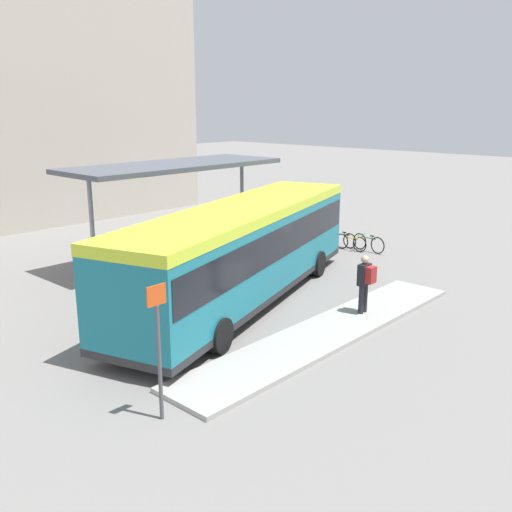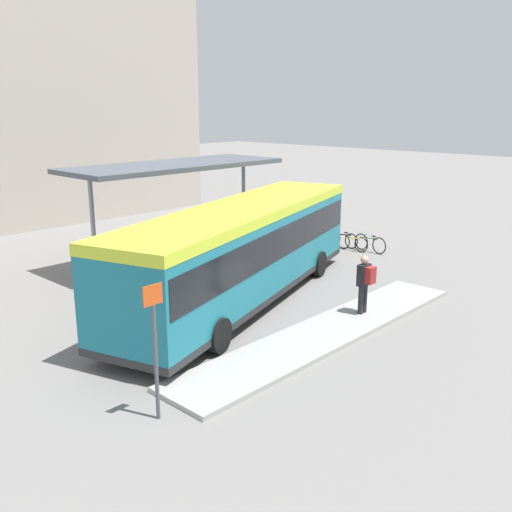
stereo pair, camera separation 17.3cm
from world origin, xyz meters
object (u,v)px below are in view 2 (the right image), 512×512
object	(u,v)px
bicycle_green	(370,243)
platform_sign	(155,346)
bicycle_yellow	(352,243)
bicycle_blue	(343,239)
pedestrian_waiting	(365,281)
potted_planter_near_shelter	(165,271)
city_bus	(243,246)

from	to	relation	value
bicycle_green	platform_sign	bearing A→B (deg)	113.67
bicycle_yellow	bicycle_blue	distance (m)	0.73
pedestrian_waiting	potted_planter_near_shelter	xyz separation A→B (m)	(-2.28, 6.45, -0.49)
potted_planter_near_shelter	bicycle_yellow	bearing A→B (deg)	-10.75
potted_planter_near_shelter	pedestrian_waiting	bearing A→B (deg)	-70.54
potted_planter_near_shelter	bicycle_blue	bearing A→B (deg)	-6.21
bicycle_green	platform_sign	distance (m)	15.13
potted_planter_near_shelter	platform_sign	world-z (taller)	platform_sign
pedestrian_waiting	platform_sign	world-z (taller)	platform_sign
pedestrian_waiting	platform_sign	distance (m)	7.63
bicycle_blue	platform_sign	bearing A→B (deg)	111.90
bicycle_green	bicycle_blue	distance (m)	1.36
bicycle_green	potted_planter_near_shelter	bearing A→B (deg)	83.01
city_bus	bicycle_yellow	xyz separation A→B (m)	(7.95, 1.21, -1.47)
pedestrian_waiting	bicycle_yellow	size ratio (longest dim) A/B	1.12
city_bus	bicycle_green	world-z (taller)	city_bus
bicycle_green	bicycle_yellow	xyz separation A→B (m)	(-0.34, 0.68, -0.03)
potted_planter_near_shelter	city_bus	bearing A→B (deg)	-73.67
bicycle_blue	potted_planter_near_shelter	size ratio (longest dim) A/B	1.33
bicycle_green	city_bus	bearing A→B (deg)	101.11
bicycle_yellow	potted_planter_near_shelter	xyz separation A→B (m)	(-8.79, 1.67, 0.29)
city_bus	platform_sign	distance (m)	7.21
bicycle_yellow	bicycle_green	bearing A→B (deg)	25.14
bicycle_yellow	bicycle_blue	world-z (taller)	bicycle_blue
city_bus	bicycle_green	distance (m)	8.43
city_bus	platform_sign	bearing A→B (deg)	-166.57
pedestrian_waiting	bicycle_yellow	distance (m)	8.12
potted_planter_near_shelter	platform_sign	size ratio (longest dim) A/B	0.43
city_bus	platform_sign	xyz separation A→B (m)	(-6.19, -3.69, -0.25)
pedestrian_waiting	bicycle_blue	distance (m)	8.74
city_bus	bicycle_yellow	size ratio (longest dim) A/B	7.82
bicycle_yellow	platform_sign	world-z (taller)	platform_sign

